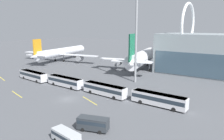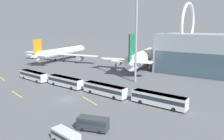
{
  "view_description": "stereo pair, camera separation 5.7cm",
  "coord_description": "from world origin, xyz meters",
  "px_view_note": "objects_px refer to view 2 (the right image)",
  "views": [
    {
      "loc": [
        39.58,
        -38.2,
        18.67
      ],
      "look_at": [
        -0.58,
        21.55,
        4.0
      ],
      "focal_mm": 35.0,
      "sensor_mm": 36.0,
      "label": 1
    },
    {
      "loc": [
        39.63,
        -38.16,
        18.67
      ],
      "look_at": [
        -0.58,
        21.55,
        4.0
      ],
      "focal_mm": 35.0,
      "sensor_mm": 36.0,
      "label": 2
    }
  ],
  "objects_px": {
    "airliner_at_gate_far": "(142,58)",
    "shuttle_bus_2": "(104,89)",
    "shuttle_bus_1": "(65,81)",
    "airliner_at_gate_near": "(60,53)",
    "shuttle_bus_3": "(158,99)",
    "service_van_crossing": "(66,136)",
    "service_van_foreground": "(93,123)",
    "floodlight_mast": "(136,25)",
    "shuttle_bus_0": "(33,75)"
  },
  "relations": [
    {
      "from": "airliner_at_gate_far",
      "to": "shuttle_bus_3",
      "type": "distance_m",
      "value": 42.47
    },
    {
      "from": "airliner_at_gate_far",
      "to": "shuttle_bus_0",
      "type": "bearing_deg",
      "value": 135.61
    },
    {
      "from": "airliner_at_gate_far",
      "to": "shuttle_bus_1",
      "type": "bearing_deg",
      "value": 155.5
    },
    {
      "from": "shuttle_bus_2",
      "to": "service_van_foreground",
      "type": "xyz_separation_m",
      "value": [
        10.12,
        -17.55,
        -0.38
      ]
    },
    {
      "from": "airliner_at_gate_far",
      "to": "shuttle_bus_2",
      "type": "height_order",
      "value": "airliner_at_gate_far"
    },
    {
      "from": "airliner_at_gate_far",
      "to": "shuttle_bus_3",
      "type": "relative_size",
      "value": 2.78
    },
    {
      "from": "service_van_crossing",
      "to": "floodlight_mast",
      "type": "distance_m",
      "value": 45.6
    },
    {
      "from": "airliner_at_gate_near",
      "to": "shuttle_bus_1",
      "type": "bearing_deg",
      "value": -140.33
    },
    {
      "from": "service_van_crossing",
      "to": "shuttle_bus_2",
      "type": "bearing_deg",
      "value": -59.66
    },
    {
      "from": "shuttle_bus_2",
      "to": "shuttle_bus_3",
      "type": "xyz_separation_m",
      "value": [
        15.26,
        0.55,
        0.0
      ]
    },
    {
      "from": "shuttle_bus_2",
      "to": "floodlight_mast",
      "type": "relative_size",
      "value": 0.44
    },
    {
      "from": "shuttle_bus_3",
      "to": "shuttle_bus_2",
      "type": "bearing_deg",
      "value": -175.48
    },
    {
      "from": "shuttle_bus_0",
      "to": "airliner_at_gate_far",
      "type": "bearing_deg",
      "value": 62.98
    },
    {
      "from": "service_van_foreground",
      "to": "floodlight_mast",
      "type": "relative_size",
      "value": 0.2
    },
    {
      "from": "airliner_at_gate_near",
      "to": "shuttle_bus_0",
      "type": "distance_m",
      "value": 41.4
    },
    {
      "from": "shuttle_bus_2",
      "to": "shuttle_bus_3",
      "type": "distance_m",
      "value": 15.27
    },
    {
      "from": "airliner_at_gate_far",
      "to": "floodlight_mast",
      "type": "distance_m",
      "value": 24.35
    },
    {
      "from": "shuttle_bus_1",
      "to": "shuttle_bus_2",
      "type": "xyz_separation_m",
      "value": [
        15.26,
        -0.19,
        0.0
      ]
    },
    {
      "from": "airliner_at_gate_near",
      "to": "shuttle_bus_3",
      "type": "distance_m",
      "value": 76.78
    },
    {
      "from": "shuttle_bus_1",
      "to": "service_van_crossing",
      "type": "distance_m",
      "value": 34.03
    },
    {
      "from": "shuttle_bus_1",
      "to": "shuttle_bus_2",
      "type": "bearing_deg",
      "value": 2.57
    },
    {
      "from": "airliner_at_gate_near",
      "to": "shuttle_bus_2",
      "type": "height_order",
      "value": "airliner_at_gate_near"
    },
    {
      "from": "shuttle_bus_3",
      "to": "floodlight_mast",
      "type": "relative_size",
      "value": 0.44
    },
    {
      "from": "service_van_foreground",
      "to": "service_van_crossing",
      "type": "bearing_deg",
      "value": 64.59
    },
    {
      "from": "shuttle_bus_0",
      "to": "floodlight_mast",
      "type": "distance_m",
      "value": 39.24
    },
    {
      "from": "shuttle_bus_3",
      "to": "shuttle_bus_1",
      "type": "bearing_deg",
      "value": -176.88
    },
    {
      "from": "shuttle_bus_0",
      "to": "shuttle_bus_3",
      "type": "distance_m",
      "value": 45.78
    },
    {
      "from": "shuttle_bus_3",
      "to": "service_van_foreground",
      "type": "relative_size",
      "value": 2.25
    },
    {
      "from": "shuttle_bus_3",
      "to": "service_van_foreground",
      "type": "height_order",
      "value": "shuttle_bus_3"
    },
    {
      "from": "shuttle_bus_1",
      "to": "floodlight_mast",
      "type": "distance_m",
      "value": 28.79
    },
    {
      "from": "shuttle_bus_0",
      "to": "shuttle_bus_2",
      "type": "distance_m",
      "value": 30.52
    },
    {
      "from": "airliner_at_gate_near",
      "to": "service_van_crossing",
      "type": "distance_m",
      "value": 85.32
    },
    {
      "from": "shuttle_bus_1",
      "to": "airliner_at_gate_near",
      "type": "bearing_deg",
      "value": 142.08
    },
    {
      "from": "shuttle_bus_2",
      "to": "airliner_at_gate_far",
      "type": "bearing_deg",
      "value": 104.93
    },
    {
      "from": "airliner_at_gate_near",
      "to": "shuttle_bus_1",
      "type": "distance_m",
      "value": 51.33
    },
    {
      "from": "airliner_at_gate_far",
      "to": "shuttle_bus_2",
      "type": "bearing_deg",
      "value": 179.16
    },
    {
      "from": "airliner_at_gate_far",
      "to": "shuttle_bus_0",
      "type": "height_order",
      "value": "airliner_at_gate_far"
    },
    {
      "from": "airliner_at_gate_near",
      "to": "shuttle_bus_0",
      "type": "bearing_deg",
      "value": -154.78
    },
    {
      "from": "airliner_at_gate_far",
      "to": "shuttle_bus_1",
      "type": "relative_size",
      "value": 2.77
    },
    {
      "from": "floodlight_mast",
      "to": "shuttle_bus_2",
      "type": "bearing_deg",
      "value": -90.12
    },
    {
      "from": "shuttle_bus_1",
      "to": "service_van_crossing",
      "type": "bearing_deg",
      "value": -40.66
    },
    {
      "from": "airliner_at_gate_near",
      "to": "shuttle_bus_1",
      "type": "xyz_separation_m",
      "value": [
        38.55,
        -33.77,
        -2.84
      ]
    },
    {
      "from": "shuttle_bus_1",
      "to": "floodlight_mast",
      "type": "height_order",
      "value": "floodlight_mast"
    },
    {
      "from": "airliner_at_gate_far",
      "to": "floodlight_mast",
      "type": "height_order",
      "value": "floodlight_mast"
    },
    {
      "from": "airliner_at_gate_near",
      "to": "shuttle_bus_1",
      "type": "height_order",
      "value": "airliner_at_gate_near"
    },
    {
      "from": "shuttle_bus_1",
      "to": "shuttle_bus_0",
      "type": "bearing_deg",
      "value": -175.43
    },
    {
      "from": "airliner_at_gate_near",
      "to": "service_van_foreground",
      "type": "xyz_separation_m",
      "value": [
        63.93,
        -51.52,
        -3.22
      ]
    },
    {
      "from": "shuttle_bus_1",
      "to": "floodlight_mast",
      "type": "relative_size",
      "value": 0.44
    },
    {
      "from": "airliner_at_gate_far",
      "to": "shuttle_bus_3",
      "type": "xyz_separation_m",
      "value": [
        22.32,
        -35.97,
        -3.48
      ]
    },
    {
      "from": "shuttle_bus_2",
      "to": "service_van_crossing",
      "type": "distance_m",
      "value": 25.19
    }
  ]
}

